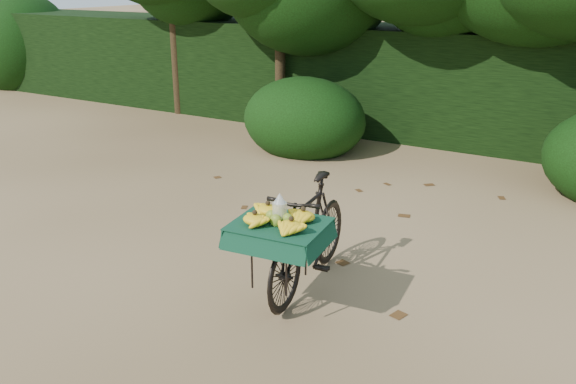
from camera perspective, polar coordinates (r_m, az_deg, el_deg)
The scene contains 6 objects.
ground at distance 4.95m, azimuth 8.17°, elevation -12.80°, with size 80.00×80.00×0.00m, color tan.
vendor_bicycle at distance 5.33m, azimuth 1.89°, elevation -3.96°, with size 0.76×1.76×0.99m.
hedge_backdrop at distance 10.47m, azimuth 21.85°, elevation 8.73°, with size 26.00×1.80×1.80m, color black.
tree_row at distance 9.67m, azimuth 17.99°, elevation 14.98°, with size 14.50×2.00×4.00m, color black, non-canonical shape.
bush_clumps at distance 8.56m, azimuth 22.56°, elevation 3.33°, with size 8.80×1.70×0.90m, color black, non-canonical shape.
leaf_litter at distance 5.48m, azimuth 10.80°, elevation -9.49°, with size 7.00×7.30×0.01m, color #503115, non-canonical shape.
Camera 1 is at (1.48, -3.91, 2.64)m, focal length 38.00 mm.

